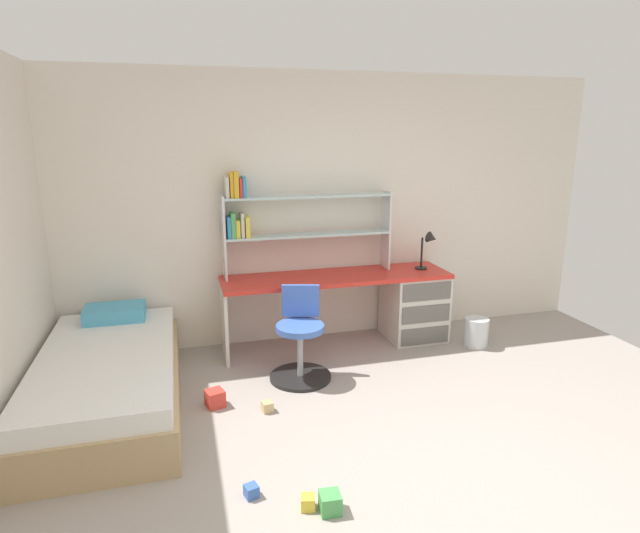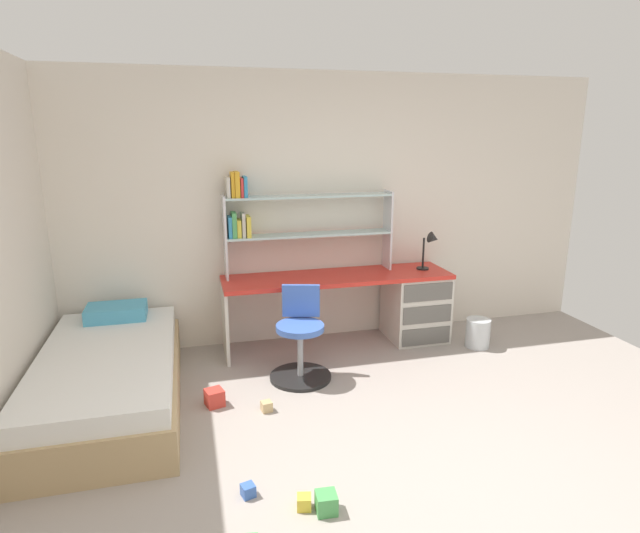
% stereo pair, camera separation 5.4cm
% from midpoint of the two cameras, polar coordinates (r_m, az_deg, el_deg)
% --- Properties ---
extents(ground_plane, '(5.83, 6.22, 0.02)m').
position_cam_midpoint_polar(ground_plane, '(3.31, 12.67, -23.91)').
color(ground_plane, '#9E938C').
extents(room_shell, '(5.83, 6.22, 2.58)m').
position_cam_midpoint_polar(room_shell, '(3.63, -14.00, 2.32)').
color(room_shell, silver).
rests_on(room_shell, ground_plane).
extents(desk, '(2.18, 0.56, 0.71)m').
position_cam_midpoint_polar(desk, '(5.24, 8.40, -3.76)').
color(desk, red).
rests_on(desk, ground_plane).
extents(bookshelf_hutch, '(1.60, 0.22, 0.98)m').
position_cam_midpoint_polar(bookshelf_hutch, '(4.89, -3.56, 5.45)').
color(bookshelf_hutch, silver).
rests_on(bookshelf_hutch, desk).
extents(desk_lamp, '(0.20, 0.17, 0.38)m').
position_cam_midpoint_polar(desk_lamp, '(5.22, 12.30, 2.35)').
color(desk_lamp, black).
rests_on(desk_lamp, desk).
extents(swivel_chair, '(0.52, 0.52, 0.77)m').
position_cam_midpoint_polar(swivel_chair, '(4.44, -1.80, -8.39)').
color(swivel_chair, black).
rests_on(swivel_chair, ground_plane).
extents(bed_platform, '(1.01, 1.99, 0.56)m').
position_cam_midpoint_polar(bed_platform, '(4.33, -21.67, -11.24)').
color(bed_platform, tan).
rests_on(bed_platform, ground_plane).
extents(waste_bin, '(0.23, 0.23, 0.28)m').
position_cam_midpoint_polar(waste_bin, '(5.33, 17.08, -6.93)').
color(waste_bin, silver).
rests_on(waste_bin, ground_plane).
extents(toy_block_green_0, '(0.12, 0.12, 0.11)m').
position_cam_midpoint_polar(toy_block_green_0, '(3.14, 1.23, -24.33)').
color(toy_block_green_0, '#479E51').
rests_on(toy_block_green_0, ground_plane).
extents(toy_block_natural_1, '(0.09, 0.09, 0.08)m').
position_cam_midpoint_polar(toy_block_natural_1, '(4.06, -5.45, -14.92)').
color(toy_block_natural_1, tan).
rests_on(toy_block_natural_1, ground_plane).
extents(toy_block_red_2, '(0.16, 0.16, 0.13)m').
position_cam_midpoint_polar(toy_block_red_2, '(4.18, -11.04, -13.84)').
color(toy_block_red_2, red).
rests_on(toy_block_red_2, ground_plane).
extents(toy_block_yellow_3, '(0.09, 0.09, 0.08)m').
position_cam_midpoint_polar(toy_block_yellow_3, '(3.17, -1.21, -24.28)').
color(toy_block_yellow_3, gold).
rests_on(toy_block_yellow_3, ground_plane).
extents(toy_block_blue_4, '(0.09, 0.09, 0.07)m').
position_cam_midpoint_polar(toy_block_blue_4, '(3.28, -7.33, -23.04)').
color(toy_block_blue_4, '#3860B7').
rests_on(toy_block_blue_4, ground_plane).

